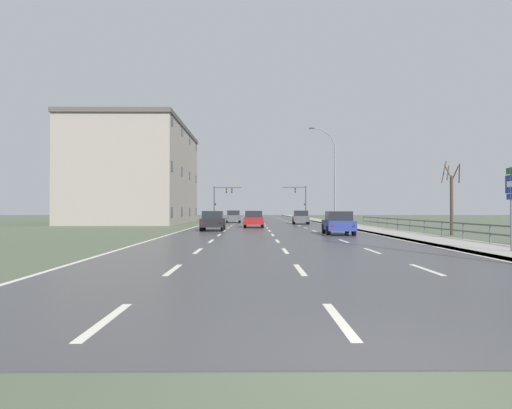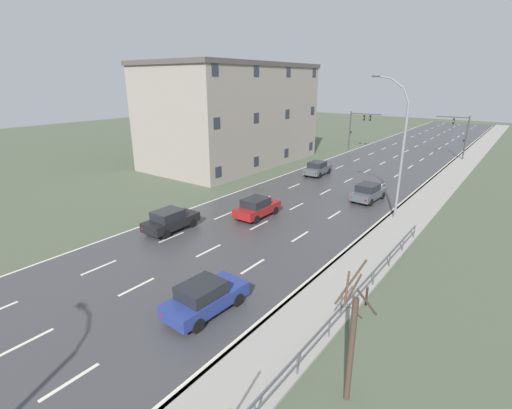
# 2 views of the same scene
# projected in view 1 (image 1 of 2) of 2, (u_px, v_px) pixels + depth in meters

# --- Properties ---
(ground_plane) EXTENTS (160.00, 160.00, 0.12)m
(ground_plane) POSITION_uv_depth(u_px,v_px,m) (263.00, 224.00, 52.44)
(ground_plane) COLOR #4C5642
(road_asphalt_strip) EXTENTS (14.00, 120.00, 0.03)m
(road_asphalt_strip) POSITION_uv_depth(u_px,v_px,m) (261.00, 221.00, 64.43)
(road_asphalt_strip) COLOR #3D3D3F
(road_asphalt_strip) RESTS_ON ground
(sidewalk_right) EXTENTS (3.00, 120.00, 0.12)m
(sidewalk_right) POSITION_uv_depth(u_px,v_px,m) (317.00, 220.00, 64.50)
(sidewalk_right) COLOR gray
(sidewalk_right) RESTS_ON ground
(guardrail) EXTENTS (0.07, 33.39, 1.00)m
(guardrail) POSITION_uv_depth(u_px,v_px,m) (433.00, 225.00, 26.53)
(guardrail) COLOR #515459
(guardrail) RESTS_ON ground
(street_lamp_midground) EXTENTS (2.90, 0.24, 10.60)m
(street_lamp_midground) POSITION_uv_depth(u_px,v_px,m) (333.00, 178.00, 46.35)
(street_lamp_midground) COLOR slate
(street_lamp_midground) RESTS_ON ground
(highway_sign) EXTENTS (0.09, 0.68, 3.29)m
(highway_sign) POSITION_uv_depth(u_px,v_px,m) (511.00, 198.00, 16.06)
(highway_sign) COLOR slate
(highway_sign) RESTS_ON ground
(traffic_signal_right) EXTENTS (4.14, 0.36, 5.82)m
(traffic_signal_right) POSITION_uv_depth(u_px,v_px,m) (302.00, 198.00, 74.48)
(traffic_signal_right) COLOR #38383A
(traffic_signal_right) RESTS_ON ground
(traffic_signal_left) EXTENTS (4.72, 0.36, 5.70)m
(traffic_signal_left) POSITION_uv_depth(u_px,v_px,m) (221.00, 196.00, 73.22)
(traffic_signal_left) COLOR #38383A
(traffic_signal_left) RESTS_ON ground
(car_near_left) EXTENTS (1.84, 4.10, 1.57)m
(car_near_left) POSITION_uv_depth(u_px,v_px,m) (254.00, 219.00, 40.20)
(car_near_left) COLOR maroon
(car_near_left) RESTS_ON ground
(car_near_right) EXTENTS (2.02, 4.19, 1.57)m
(car_near_right) POSITION_uv_depth(u_px,v_px,m) (233.00, 216.00, 55.16)
(car_near_right) COLOR #474C51
(car_near_right) RESTS_ON ground
(car_far_left) EXTENTS (2.02, 4.20, 1.57)m
(car_far_left) POSITION_uv_depth(u_px,v_px,m) (301.00, 217.00, 49.47)
(car_far_left) COLOR #474C51
(car_far_left) RESTS_ON ground
(car_distant) EXTENTS (1.91, 4.14, 1.57)m
(car_distant) POSITION_uv_depth(u_px,v_px,m) (213.00, 221.00, 34.25)
(car_distant) COLOR black
(car_distant) RESTS_ON ground
(car_mid_centre) EXTENTS (2.00, 4.18, 1.57)m
(car_mid_centre) POSITION_uv_depth(u_px,v_px,m) (338.00, 223.00, 28.64)
(car_mid_centre) COLOR navy
(car_mid_centre) RESTS_ON ground
(brick_building) EXTENTS (12.52, 22.10, 12.22)m
(brick_building) POSITION_uv_depth(u_px,v_px,m) (138.00, 175.00, 54.85)
(brick_building) COLOR gray
(brick_building) RESTS_ON ground
(bare_tree_mid) EXTENTS (1.32, 1.37, 4.95)m
(bare_tree_mid) POSITION_uv_depth(u_px,v_px,m) (451.00, 200.00, 28.02)
(bare_tree_mid) COLOR #423328
(bare_tree_mid) RESTS_ON ground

